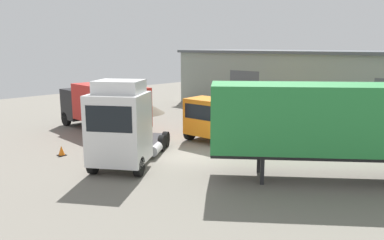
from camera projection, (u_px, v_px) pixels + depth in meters
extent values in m
plane|color=slate|center=(187.00, 155.00, 20.21)|extent=(60.00, 60.00, 0.00)
cube|color=gray|center=(334.00, 83.00, 32.91)|extent=(29.04, 9.05, 5.14)
cube|color=#474C51|center=(336.00, 52.00, 32.39)|extent=(29.54, 9.55, 0.25)
cube|color=#4C5156|center=(244.00, 91.00, 34.17)|extent=(3.20, 0.08, 3.60)
cube|color=silver|center=(119.00, 128.00, 17.33)|extent=(3.41, 3.38, 3.22)
cube|color=silver|center=(119.00, 87.00, 17.16)|extent=(2.68, 2.56, 0.60)
cube|color=black|center=(109.00, 119.00, 16.07)|extent=(1.79, 1.23, 1.16)
cube|color=#232326|center=(140.00, 142.00, 20.61)|extent=(3.76, 4.26, 0.24)
cylinder|color=#B2B2B7|center=(155.00, 149.00, 19.90)|extent=(1.08, 1.23, 0.56)
cylinder|color=black|center=(139.00, 166.00, 16.88)|extent=(0.75, 0.92, 0.91)
cylinder|color=black|center=(93.00, 164.00, 17.25)|extent=(0.75, 0.92, 0.91)
cylinder|color=black|center=(162.00, 143.00, 20.93)|extent=(0.75, 0.92, 0.91)
cylinder|color=black|center=(124.00, 141.00, 21.29)|extent=(0.75, 0.92, 0.91)
cylinder|color=black|center=(166.00, 139.00, 21.80)|extent=(0.75, 0.92, 0.91)
cylinder|color=black|center=(130.00, 138.00, 22.16)|extent=(0.75, 0.92, 0.91)
cube|color=#28843D|center=(336.00, 118.00, 15.94)|extent=(9.88, 8.60, 2.87)
cube|color=#232326|center=(334.00, 153.00, 16.25)|extent=(9.41, 8.01, 0.24)
cube|color=#232326|center=(262.00, 172.00, 15.85)|extent=(0.22, 0.22, 1.11)
cube|color=#232326|center=(259.00, 161.00, 17.42)|extent=(0.22, 0.22, 1.11)
cube|color=black|center=(81.00, 103.00, 27.80)|extent=(2.02, 2.50, 2.20)
cube|color=black|center=(75.00, 97.00, 28.37)|extent=(0.18, 2.02, 0.88)
cube|color=red|center=(110.00, 104.00, 24.88)|extent=(6.23, 2.71, 2.48)
cylinder|color=black|center=(66.00, 119.00, 27.62)|extent=(1.04, 0.35, 1.02)
cylinder|color=black|center=(92.00, 115.00, 29.04)|extent=(1.04, 0.35, 1.02)
cylinder|color=black|center=(109.00, 132.00, 23.42)|extent=(1.04, 0.35, 1.02)
cylinder|color=black|center=(136.00, 127.00, 24.84)|extent=(1.04, 0.35, 1.02)
cylinder|color=black|center=(117.00, 135.00, 22.71)|extent=(1.04, 0.35, 1.02)
cylinder|color=black|center=(145.00, 129.00, 24.13)|extent=(1.04, 0.35, 1.02)
cube|color=orange|center=(208.00, 116.00, 22.88)|extent=(2.51, 2.04, 2.20)
cube|color=black|center=(198.00, 112.00, 22.11)|extent=(2.02, 0.20, 0.88)
cube|color=yellow|center=(244.00, 121.00, 26.20)|extent=(2.79, 6.58, 0.20)
cube|color=#232326|center=(218.00, 120.00, 23.73)|extent=(2.40, 0.27, 1.10)
cylinder|color=black|center=(217.00, 138.00, 22.09)|extent=(0.36, 0.95, 0.94)
cylinder|color=black|center=(190.00, 133.00, 23.42)|extent=(0.36, 0.95, 0.94)
cylinder|color=black|center=(268.00, 122.00, 26.79)|extent=(0.36, 0.95, 0.94)
cylinder|color=black|center=(243.00, 118.00, 28.11)|extent=(0.36, 0.95, 0.94)
cylinder|color=black|center=(275.00, 120.00, 27.54)|extent=(0.36, 0.95, 0.94)
cylinder|color=black|center=(250.00, 116.00, 28.86)|extent=(0.36, 0.95, 0.94)
cone|color=#665B4C|center=(141.00, 106.00, 32.72)|extent=(4.16, 4.16, 1.24)
cube|color=black|center=(62.00, 155.00, 20.14)|extent=(0.40, 0.40, 0.04)
cone|color=orange|center=(61.00, 151.00, 20.09)|extent=(0.36, 0.36, 0.55)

